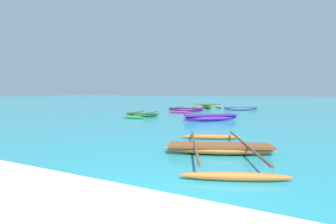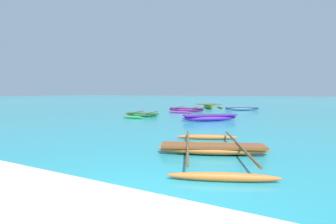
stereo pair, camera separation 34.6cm
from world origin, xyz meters
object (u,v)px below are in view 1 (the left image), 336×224
at_px(moored_boat_1, 186,110).
at_px(moored_boat_5, 220,149).
at_px(moored_boat_0, 211,117).
at_px(moored_boat_3, 207,106).
at_px(moored_boat_4, 241,108).
at_px(moored_boat_2, 142,115).

height_order(moored_boat_1, moored_boat_5, moored_boat_1).
bearing_deg(moored_boat_0, moored_boat_3, 68.00).
distance_m(moored_boat_0, moored_boat_4, 10.19).
distance_m(moored_boat_0, moored_boat_5, 8.26).
bearing_deg(moored_boat_3, moored_boat_0, -14.57).
bearing_deg(moored_boat_1, moored_boat_5, -71.46).
bearing_deg(moored_boat_4, moored_boat_0, -117.90).
distance_m(moored_boat_1, moored_boat_4, 6.23).
relative_size(moored_boat_0, moored_boat_2, 1.11).
bearing_deg(moored_boat_3, moored_boat_2, -41.46).
bearing_deg(moored_boat_4, moored_boat_5, -109.03).
relative_size(moored_boat_2, moored_boat_5, 0.64).
bearing_deg(moored_boat_5, moored_boat_1, 93.50).
distance_m(moored_boat_2, moored_boat_4, 11.64).
bearing_deg(moored_boat_2, moored_boat_0, -9.03).
bearing_deg(moored_boat_4, moored_boat_3, 134.54).
distance_m(moored_boat_1, moored_boat_5, 15.43).
bearing_deg(moored_boat_4, moored_boat_2, -146.66).
height_order(moored_boat_2, moored_boat_5, moored_boat_5).
bearing_deg(moored_boat_2, moored_boat_3, 74.18).
relative_size(moored_boat_1, moored_boat_4, 1.12).
bearing_deg(moored_boat_2, moored_boat_4, 52.02).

